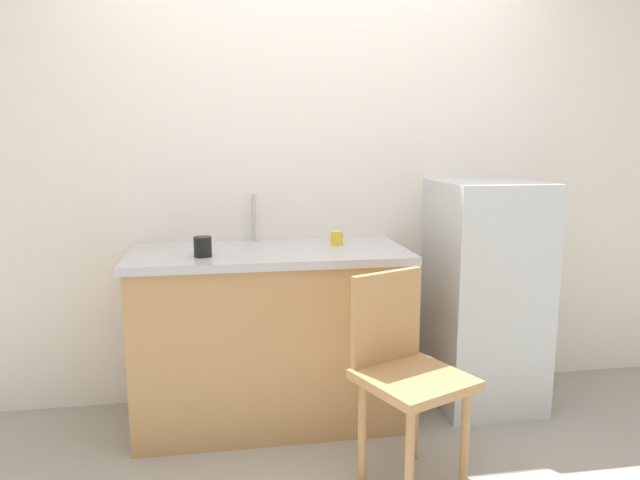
{
  "coord_description": "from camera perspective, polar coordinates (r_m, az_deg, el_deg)",
  "views": [
    {
      "loc": [
        -0.48,
        -2.18,
        1.44
      ],
      "look_at": [
        -0.02,
        0.6,
        0.95
      ],
      "focal_mm": 32.32,
      "sensor_mm": 36.0,
      "label": 1
    }
  ],
  "objects": [
    {
      "name": "back_wall",
      "position": [
        3.22,
        -0.88,
        7.23
      ],
      "size": [
        4.8,
        0.1,
        2.59
      ],
      "primitive_type": "cube",
      "color": "white",
      "rests_on": "ground_plane"
    },
    {
      "name": "cabinet_base",
      "position": [
        3.02,
        -4.92,
        -9.76
      ],
      "size": [
        1.34,
        0.6,
        0.86
      ],
      "primitive_type": "cube",
      "color": "tan",
      "rests_on": "ground_plane"
    },
    {
      "name": "refrigerator",
      "position": [
        3.28,
        15.99,
        -5.16
      ],
      "size": [
        0.54,
        0.56,
        1.23
      ],
      "primitive_type": "cube",
      "color": "silver",
      "rests_on": "ground_plane"
    },
    {
      "name": "cup_yellow",
      "position": [
        3.01,
        1.67,
        0.21
      ],
      "size": [
        0.06,
        0.06,
        0.07
      ],
      "primitive_type": "cylinder",
      "color": "yellow",
      "rests_on": "countertop"
    },
    {
      "name": "faucet",
      "position": [
        3.11,
        -6.59,
        2.17
      ],
      "size": [
        0.02,
        0.02,
        0.25
      ],
      "primitive_type": "cylinder",
      "color": "#B7B7BC",
      "rests_on": "countertop"
    },
    {
      "name": "chair",
      "position": [
        2.49,
        8.36,
        -12.45
      ],
      "size": [
        0.53,
        0.53,
        0.89
      ],
      "rotation": [
        0.0,
        0.0,
        0.41
      ],
      "color": "tan",
      "rests_on": "ground_plane"
    },
    {
      "name": "cup_black",
      "position": [
        2.75,
        -11.54,
        -0.66
      ],
      "size": [
        0.08,
        0.08,
        0.09
      ],
      "primitive_type": "cylinder",
      "color": "black",
      "rests_on": "countertop"
    },
    {
      "name": "countertop",
      "position": [
        2.9,
        -5.05,
        -1.34
      ],
      "size": [
        1.38,
        0.64,
        0.04
      ],
      "primitive_type": "cube",
      "color": "#B7B7BC",
      "rests_on": "cabinet_base"
    }
  ]
}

